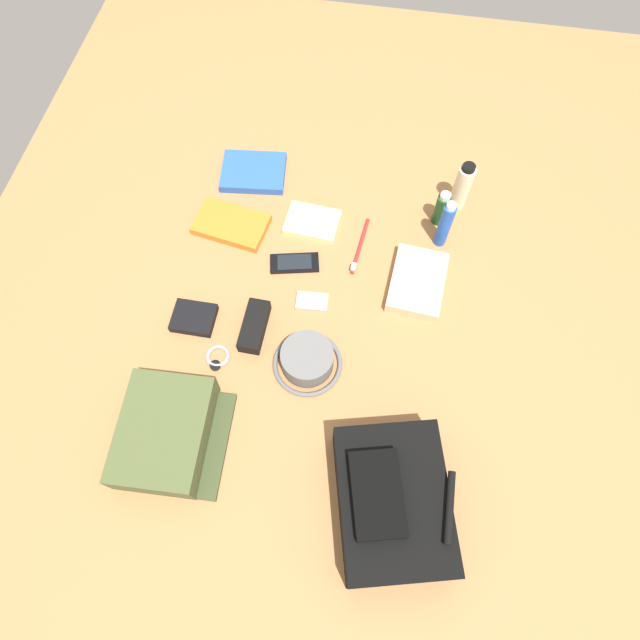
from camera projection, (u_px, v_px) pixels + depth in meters
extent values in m
cube|color=#A26C40|center=(320.00, 329.00, 1.43)|extent=(2.64, 2.02, 0.02)
cube|color=black|center=(392.00, 502.00, 1.17)|extent=(0.37, 0.30, 0.11)
cube|color=black|center=(377.00, 494.00, 1.11)|extent=(0.20, 0.14, 0.03)
cylinder|color=black|center=(450.00, 507.00, 1.10)|extent=(0.14, 0.02, 0.02)
cube|color=#47512D|center=(164.00, 433.00, 1.25)|extent=(0.28, 0.21, 0.09)
cube|color=#394124|center=(213.00, 444.00, 1.27)|extent=(0.26, 0.08, 0.01)
cylinder|color=#5F5F5F|center=(307.00, 359.00, 1.33)|extent=(0.13, 0.13, 0.06)
torus|color=#5F5F5F|center=(308.00, 364.00, 1.36)|extent=(0.18, 0.18, 0.01)
cylinder|color=beige|center=(462.00, 187.00, 1.52)|extent=(0.05, 0.05, 0.15)
cylinder|color=black|center=(469.00, 168.00, 1.45)|extent=(0.04, 0.04, 0.01)
cylinder|color=#19471E|center=(441.00, 209.00, 1.52)|extent=(0.04, 0.04, 0.10)
cylinder|color=silver|center=(445.00, 196.00, 1.46)|extent=(0.03, 0.03, 0.01)
cylinder|color=blue|center=(445.00, 226.00, 1.46)|extent=(0.03, 0.03, 0.15)
cylinder|color=silver|center=(451.00, 206.00, 1.39)|extent=(0.03, 0.03, 0.01)
cube|color=blue|center=(253.00, 172.00, 1.62)|extent=(0.17, 0.20, 0.03)
cube|color=white|center=(254.00, 173.00, 1.63)|extent=(0.16, 0.20, 0.02)
cube|color=orange|center=(231.00, 225.00, 1.54)|extent=(0.15, 0.22, 0.02)
cube|color=white|center=(231.00, 225.00, 1.54)|extent=(0.15, 0.21, 0.02)
cube|color=black|center=(295.00, 263.00, 1.49)|extent=(0.09, 0.14, 0.01)
cube|color=black|center=(295.00, 262.00, 1.49)|extent=(0.07, 0.10, 0.00)
cube|color=#B7B7BC|center=(312.00, 301.00, 1.44)|extent=(0.06, 0.09, 0.01)
cylinder|color=silver|center=(306.00, 300.00, 1.44)|extent=(0.03, 0.03, 0.00)
torus|color=#99999E|center=(218.00, 356.00, 1.37)|extent=(0.06, 0.06, 0.01)
cylinder|color=black|center=(215.00, 365.00, 1.36)|extent=(0.03, 0.03, 0.01)
cylinder|color=red|center=(360.00, 246.00, 1.52)|extent=(0.19, 0.03, 0.01)
cube|color=white|center=(354.00, 267.00, 1.48)|extent=(0.02, 0.01, 0.01)
cube|color=black|center=(194.00, 318.00, 1.41)|extent=(0.09, 0.11, 0.02)
cube|color=beige|center=(312.00, 222.00, 1.55)|extent=(0.12, 0.16, 0.02)
cube|color=beige|center=(417.00, 282.00, 1.45)|extent=(0.21, 0.16, 0.04)
cube|color=black|center=(254.00, 326.00, 1.39)|extent=(0.14, 0.06, 0.04)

